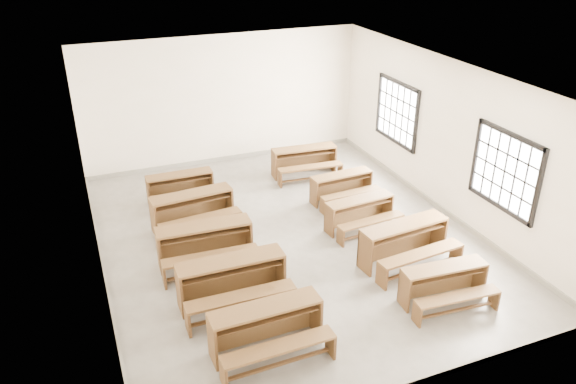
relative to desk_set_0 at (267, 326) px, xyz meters
name	(u,v)px	position (x,y,z in m)	size (l,w,h in m)	color
room	(293,134)	(1.56, 2.83, 1.71)	(8.50, 8.50, 3.20)	gray
desk_set_0	(267,326)	(0.00, 0.00, 0.00)	(1.65, 0.88, 0.74)	brown
desk_set_1	(232,278)	(-0.13, 1.27, 0.03)	(1.75, 0.92, 0.78)	brown
desk_set_2	(205,242)	(-0.24, 2.56, 0.01)	(1.73, 0.96, 0.76)	brown
desk_set_3	(193,208)	(-0.14, 3.94, 0.00)	(1.71, 0.99, 0.74)	brown
desk_set_4	(181,186)	(-0.13, 5.17, -0.05)	(1.44, 0.75, 0.65)	brown
desk_set_5	(445,282)	(3.06, 0.01, -0.05)	(1.48, 0.85, 0.64)	brown
desk_set_6	(405,240)	(3.11, 1.26, 0.01)	(1.76, 1.03, 0.76)	brown
desk_set_7	(360,211)	(2.96, 2.65, -0.06)	(1.48, 0.85, 0.64)	brown
desk_set_8	(342,185)	(3.18, 3.88, -0.06)	(1.43, 0.80, 0.63)	brown
desk_set_9	(305,159)	(2.96, 5.44, -0.02)	(1.62, 0.93, 0.70)	brown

